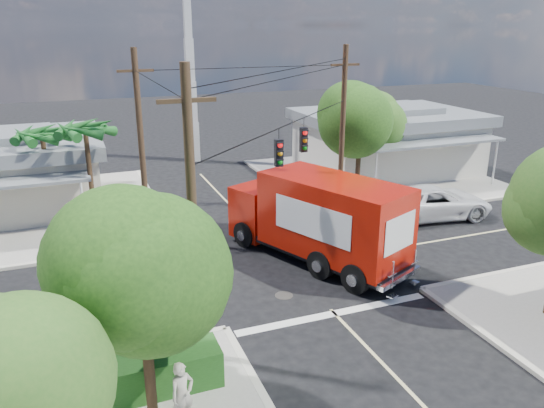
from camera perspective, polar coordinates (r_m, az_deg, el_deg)
ground at (r=23.13m, az=1.79°, el=-6.66°), size 120.00×120.00×0.00m
sidewalk_ne at (r=36.97m, az=10.87°, el=2.93°), size 14.12×14.12×0.14m
sidewalk_nw at (r=31.80m, az=-24.82°, el=-1.11°), size 14.12×14.12×0.14m
road_markings at (r=21.92m, az=3.30°, el=-8.18°), size 32.00×32.00×0.01m
building_ne at (r=38.19m, az=12.31°, el=6.81°), size 11.80×10.20×4.50m
building_nw at (r=32.84m, az=-27.14°, el=3.08°), size 10.80×10.20×4.30m
radio_tower at (r=40.41m, az=-8.75°, el=12.43°), size 0.80×0.80×17.00m
tree_sw_front at (r=13.01m, az=-13.88°, el=-7.23°), size 3.88×3.78×6.03m
tree_sw_back at (r=11.06m, az=-25.26°, el=-16.19°), size 3.56×3.42×5.41m
tree_ne_front at (r=30.64m, az=9.54°, el=8.79°), size 4.21×4.14×6.66m
tree_ne_back at (r=33.93m, az=11.44°, el=8.63°), size 3.77×3.66×5.82m
palm_nw_front at (r=27.18m, az=-19.44°, el=7.34°), size 3.01×3.08×5.59m
palm_nw_back at (r=28.75m, az=-23.49°, el=6.67°), size 3.01×3.08×5.19m
utility_poles at (r=22.48m, az=-3.42°, el=5.21°), size 12.00×10.68×9.00m
picket_fence at (r=16.46m, az=-16.73°, el=-16.25°), size 5.94×0.06×1.00m
hedge_sw at (r=15.80m, az=-17.21°, el=-17.92°), size 6.20×1.20×1.10m
vending_boxes at (r=30.78m, az=8.52°, el=1.07°), size 1.90×0.50×1.10m
delivery_truck at (r=23.01m, az=4.99°, el=-1.56°), size 5.96×9.22×3.86m
parked_car at (r=29.81m, az=16.95°, el=0.22°), size 6.62×3.76×1.74m
pedestrian at (r=14.39m, az=-9.62°, el=-19.57°), size 0.78×0.65×1.81m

